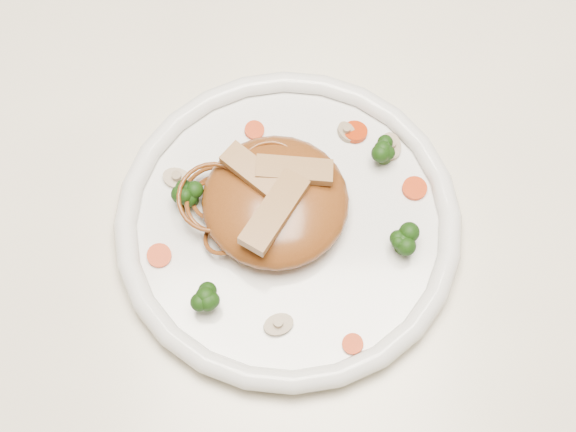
{
  "coord_description": "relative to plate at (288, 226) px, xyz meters",
  "views": [
    {
      "loc": [
        -0.03,
        -0.35,
        1.45
      ],
      "look_at": [
        -0.02,
        -0.06,
        0.78
      ],
      "focal_mm": 53.13,
      "sensor_mm": 36.0,
      "label": 1
    }
  ],
  "objects": [
    {
      "name": "ground",
      "position": [
        0.02,
        0.06,
        -0.76
      ],
      "size": [
        4.0,
        4.0,
        0.0
      ],
      "primitive_type": "plane",
      "color": "#533A1C",
      "rests_on": "ground"
    },
    {
      "name": "table",
      "position": [
        0.02,
        0.06,
        -0.11
      ],
      "size": [
        1.2,
        0.8,
        0.75
      ],
      "color": "white",
      "rests_on": "ground"
    },
    {
      "name": "plate",
      "position": [
        0.0,
        0.0,
        0.0
      ],
      "size": [
        0.38,
        0.38,
        0.02
      ],
      "primitive_type": "cylinder",
      "rotation": [
        0.0,
        0.0,
        0.32
      ],
      "color": "white",
      "rests_on": "table"
    },
    {
      "name": "noodle_mound",
      "position": [
        -0.01,
        0.01,
        0.03
      ],
      "size": [
        0.17,
        0.17,
        0.04
      ],
      "primitive_type": "ellipsoid",
      "rotation": [
        0.0,
        0.0,
        -0.42
      ],
      "color": "brown",
      "rests_on": "plate"
    },
    {
      "name": "chicken_a",
      "position": [
        0.01,
        0.03,
        0.05
      ],
      "size": [
        0.07,
        0.03,
        0.01
      ],
      "primitive_type": "cube",
      "rotation": [
        0.0,
        0.0,
        -0.08
      ],
      "color": "#A2814C",
      "rests_on": "noodle_mound"
    },
    {
      "name": "chicken_b",
      "position": [
        -0.03,
        0.03,
        0.05
      ],
      "size": [
        0.06,
        0.06,
        0.01
      ],
      "primitive_type": "cube",
      "rotation": [
        0.0,
        0.0,
        2.41
      ],
      "color": "#A2814C",
      "rests_on": "noodle_mound"
    },
    {
      "name": "chicken_c",
      "position": [
        -0.01,
        -0.01,
        0.05
      ],
      "size": [
        0.06,
        0.08,
        0.01
      ],
      "primitive_type": "cube",
      "rotation": [
        0.0,
        0.0,
        4.14
      ],
      "color": "#A2814C",
      "rests_on": "noodle_mound"
    },
    {
      "name": "broccoli_0",
      "position": [
        0.09,
        0.06,
        0.02
      ],
      "size": [
        0.04,
        0.04,
        0.03
      ],
      "primitive_type": null,
      "rotation": [
        0.0,
        0.0,
        -0.31
      ],
      "color": "#14390B",
      "rests_on": "plate"
    },
    {
      "name": "broccoli_1",
      "position": [
        -0.08,
        0.02,
        0.02
      ],
      "size": [
        0.04,
        0.04,
        0.03
      ],
      "primitive_type": null,
      "rotation": [
        0.0,
        0.0,
        -0.37
      ],
      "color": "#14390B",
      "rests_on": "plate"
    },
    {
      "name": "broccoli_2",
      "position": [
        -0.07,
        -0.07,
        0.02
      ],
      "size": [
        0.03,
        0.03,
        0.03
      ],
      "primitive_type": null,
      "rotation": [
        0.0,
        0.0,
        0.13
      ],
      "color": "#14390B",
      "rests_on": "plate"
    },
    {
      "name": "broccoli_3",
      "position": [
        0.1,
        -0.03,
        0.02
      ],
      "size": [
        0.03,
        0.03,
        0.03
      ],
      "primitive_type": null,
      "rotation": [
        0.0,
        0.0,
        -0.14
      ],
      "color": "#14390B",
      "rests_on": "plate"
    },
    {
      "name": "carrot_0",
      "position": [
        0.06,
        0.09,
        0.01
      ],
      "size": [
        0.03,
        0.03,
        0.0
      ],
      "primitive_type": "cylinder",
      "rotation": [
        0.0,
        0.0,
        0.3
      ],
      "color": "red",
      "rests_on": "plate"
    },
    {
      "name": "carrot_1",
      "position": [
        -0.11,
        -0.03,
        0.01
      ],
      "size": [
        0.02,
        0.02,
        0.0
      ],
      "primitive_type": "cylinder",
      "rotation": [
        0.0,
        0.0,
        -0.05
      ],
      "color": "red",
      "rests_on": "plate"
    },
    {
      "name": "carrot_2",
      "position": [
        0.11,
        0.03,
        0.01
      ],
      "size": [
        0.02,
        0.02,
        0.0
      ],
      "primitive_type": "cylinder",
      "rotation": [
        0.0,
        0.0,
        0.02
      ],
      "color": "red",
      "rests_on": "plate"
    },
    {
      "name": "carrot_3",
      "position": [
        -0.03,
        0.09,
        0.01
      ],
      "size": [
        0.02,
        0.02,
        0.0
      ],
      "primitive_type": "cylinder",
      "rotation": [
        0.0,
        0.0,
        -0.13
      ],
      "color": "red",
      "rests_on": "plate"
    },
    {
      "name": "carrot_4",
      "position": [
        0.05,
        -0.11,
        0.01
      ],
      "size": [
        0.02,
        0.02,
        0.0
      ],
      "primitive_type": "cylinder",
      "rotation": [
        0.0,
        0.0,
        -0.32
      ],
      "color": "red",
      "rests_on": "plate"
    },
    {
      "name": "mushroom_0",
      "position": [
        -0.01,
        -0.09,
        0.01
      ],
      "size": [
        0.03,
        0.03,
        0.01
      ],
      "primitive_type": "cylinder",
      "rotation": [
        0.0,
        0.0,
        0.31
      ],
      "color": "tan",
      "rests_on": "plate"
    },
    {
      "name": "mushroom_1",
      "position": [
        0.09,
        0.07,
        0.01
      ],
      "size": [
        0.03,
        0.03,
        0.01
      ],
      "primitive_type": "cylinder",
      "rotation": [
        0.0,
        0.0,
        1.62
      ],
      "color": "tan",
      "rests_on": "plate"
    },
    {
      "name": "mushroom_2",
      "position": [
        -0.1,
        0.04,
        0.01
      ],
      "size": [
        0.03,
        0.03,
        0.01
      ],
      "primitive_type": "cylinder",
      "rotation": [
        0.0,
        0.0,
        -0.3
      ],
      "color": "tan",
      "rests_on": "plate"
    },
    {
      "name": "mushroom_3",
      "position": [
        0.06,
        0.09,
        0.01
      ],
      "size": [
        0.03,
        0.03,
        0.01
      ],
      "primitive_type": "cylinder",
      "rotation": [
        0.0,
        0.0,
        2.05
      ],
      "color": "tan",
      "rests_on": "plate"
    }
  ]
}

